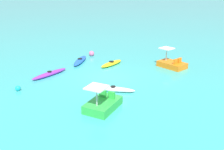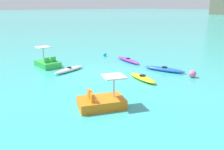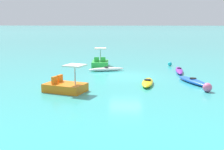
{
  "view_description": "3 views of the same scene",
  "coord_description": "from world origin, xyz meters",
  "px_view_note": "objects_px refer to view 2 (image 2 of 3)",
  "views": [
    {
      "loc": [
        -16.15,
        -9.67,
        6.92
      ],
      "look_at": [
        -0.31,
        -0.52,
        0.41
      ],
      "focal_mm": 39.89,
      "sensor_mm": 36.0,
      "label": 1
    },
    {
      "loc": [
        14.91,
        -10.11,
        5.18
      ],
      "look_at": [
        1.54,
        -0.13,
        0.3
      ],
      "focal_mm": 38.15,
      "sensor_mm": 36.0,
      "label": 2
    },
    {
      "loc": [
        21.83,
        0.21,
        4.15
      ],
      "look_at": [
        1.46,
        -0.99,
        0.34
      ],
      "focal_mm": 45.79,
      "sensor_mm": 36.0,
      "label": 3
    }
  ],
  "objects_px": {
    "kayak_yellow": "(142,78)",
    "pedal_boat_green": "(47,63)",
    "kayak_blue": "(164,69)",
    "buoy_cyan": "(105,54)",
    "kayak_white": "(69,70)",
    "kayak_purple": "(128,60)",
    "buoy_pink": "(192,74)",
    "pedal_boat_orange": "(102,101)"
  },
  "relations": [
    {
      "from": "kayak_yellow",
      "to": "pedal_boat_green",
      "type": "xyz_separation_m",
      "value": [
        -7.88,
        -3.97,
        0.17
      ]
    },
    {
      "from": "kayak_blue",
      "to": "buoy_cyan",
      "type": "bearing_deg",
      "value": -176.6
    },
    {
      "from": "kayak_white",
      "to": "buoy_cyan",
      "type": "relative_size",
      "value": 8.26
    },
    {
      "from": "kayak_purple",
      "to": "pedal_boat_green",
      "type": "xyz_separation_m",
      "value": [
        -2.82,
        -6.93,
        0.17
      ]
    },
    {
      "from": "kayak_yellow",
      "to": "buoy_pink",
      "type": "xyz_separation_m",
      "value": [
        1.75,
        3.46,
        0.11
      ]
    },
    {
      "from": "kayak_purple",
      "to": "buoy_cyan",
      "type": "bearing_deg",
      "value": -175.22
    },
    {
      "from": "kayak_yellow",
      "to": "buoy_cyan",
      "type": "relative_size",
      "value": 7.76
    },
    {
      "from": "kayak_blue",
      "to": "pedal_boat_green",
      "type": "bearing_deg",
      "value": -135.38
    },
    {
      "from": "kayak_white",
      "to": "kayak_purple",
      "type": "bearing_deg",
      "value": 88.2
    },
    {
      "from": "buoy_cyan",
      "to": "kayak_blue",
      "type": "bearing_deg",
      "value": 3.4
    },
    {
      "from": "buoy_pink",
      "to": "kayak_purple",
      "type": "bearing_deg",
      "value": -175.77
    },
    {
      "from": "kayak_yellow",
      "to": "buoy_cyan",
      "type": "xyz_separation_m",
      "value": [
        -8.55,
        2.67,
        0.03
      ]
    },
    {
      "from": "pedal_boat_green",
      "to": "kayak_purple",
      "type": "bearing_deg",
      "value": 67.86
    },
    {
      "from": "buoy_cyan",
      "to": "kayak_yellow",
      "type": "bearing_deg",
      "value": -17.33
    },
    {
      "from": "buoy_cyan",
      "to": "pedal_boat_green",
      "type": "bearing_deg",
      "value": -84.28
    },
    {
      "from": "pedal_boat_orange",
      "to": "pedal_boat_green",
      "type": "bearing_deg",
      "value": 173.78
    },
    {
      "from": "pedal_boat_orange",
      "to": "buoy_cyan",
      "type": "relative_size",
      "value": 7.28
    },
    {
      "from": "kayak_white",
      "to": "pedal_boat_green",
      "type": "relative_size",
      "value": 1.25
    },
    {
      "from": "kayak_white",
      "to": "buoy_cyan",
      "type": "bearing_deg",
      "value": 119.38
    },
    {
      "from": "pedal_boat_orange",
      "to": "buoy_pink",
      "type": "distance_m",
      "value": 8.54
    },
    {
      "from": "kayak_white",
      "to": "buoy_cyan",
      "type": "xyz_separation_m",
      "value": [
        -3.29,
        5.84,
        0.03
      ]
    },
    {
      "from": "buoy_cyan",
      "to": "kayak_purple",
      "type": "bearing_deg",
      "value": 4.78
    },
    {
      "from": "pedal_boat_green",
      "to": "kayak_white",
      "type": "bearing_deg",
      "value": 16.79
    },
    {
      "from": "buoy_pink",
      "to": "buoy_cyan",
      "type": "relative_size",
      "value": 1.46
    },
    {
      "from": "kayak_yellow",
      "to": "buoy_pink",
      "type": "height_order",
      "value": "buoy_pink"
    },
    {
      "from": "kayak_purple",
      "to": "pedal_boat_green",
      "type": "distance_m",
      "value": 7.48
    },
    {
      "from": "kayak_white",
      "to": "buoy_pink",
      "type": "relative_size",
      "value": 5.68
    },
    {
      "from": "kayak_yellow",
      "to": "buoy_pink",
      "type": "relative_size",
      "value": 5.33
    },
    {
      "from": "pedal_boat_green",
      "to": "buoy_cyan",
      "type": "bearing_deg",
      "value": 95.72
    },
    {
      "from": "kayak_white",
      "to": "buoy_pink",
      "type": "bearing_deg",
      "value": 43.44
    },
    {
      "from": "kayak_blue",
      "to": "kayak_yellow",
      "type": "relative_size",
      "value": 1.18
    },
    {
      "from": "kayak_white",
      "to": "kayak_blue",
      "type": "xyz_separation_m",
      "value": [
        4.57,
        6.31,
        0.0
      ]
    },
    {
      "from": "kayak_yellow",
      "to": "pedal_boat_orange",
      "type": "xyz_separation_m",
      "value": [
        2.18,
        -5.07,
        0.17
      ]
    },
    {
      "from": "kayak_yellow",
      "to": "pedal_boat_green",
      "type": "distance_m",
      "value": 8.83
    },
    {
      "from": "pedal_boat_green",
      "to": "buoy_cyan",
      "type": "xyz_separation_m",
      "value": [
        -0.66,
        6.64,
        -0.15
      ]
    },
    {
      "from": "kayak_purple",
      "to": "buoy_cyan",
      "type": "height_order",
      "value": "buoy_cyan"
    },
    {
      "from": "pedal_boat_orange",
      "to": "kayak_purple",
      "type": "bearing_deg",
      "value": 132.08
    },
    {
      "from": "kayak_yellow",
      "to": "buoy_cyan",
      "type": "bearing_deg",
      "value": 162.67
    },
    {
      "from": "kayak_yellow",
      "to": "pedal_boat_green",
      "type": "relative_size",
      "value": 1.17
    },
    {
      "from": "kayak_blue",
      "to": "pedal_boat_green",
      "type": "distance_m",
      "value": 10.11
    },
    {
      "from": "buoy_cyan",
      "to": "buoy_pink",
      "type": "bearing_deg",
      "value": 4.42
    },
    {
      "from": "kayak_white",
      "to": "kayak_yellow",
      "type": "height_order",
      "value": "same"
    }
  ]
}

